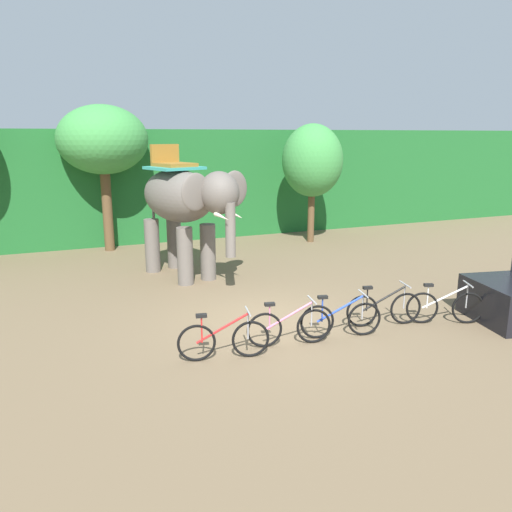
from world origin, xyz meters
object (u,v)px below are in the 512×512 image
at_px(tree_right, 312,161).
at_px(bike_red, 224,339).
at_px(bike_blue, 341,319).
at_px(bike_white, 445,307).
at_px(elephant, 184,202).
at_px(bike_pink, 289,327).
at_px(bike_black, 384,308).
at_px(tree_far_left, 103,141).

bearing_deg(tree_right, bike_red, -126.51).
xyz_separation_m(bike_blue, bike_white, (2.52, -0.20, 0.00)).
xyz_separation_m(bike_red, bike_blue, (2.55, 0.10, 0.00)).
bearing_deg(bike_blue, elephant, 107.77).
height_order(elephant, bike_red, elephant).
bearing_deg(bike_pink, tree_right, 59.43).
xyz_separation_m(elephant, bike_pink, (0.63, -5.54, -1.82)).
bearing_deg(bike_white, tree_right, 80.64).
height_order(tree_right, elephant, tree_right).
height_order(bike_red, bike_blue, same).
bearing_deg(bike_red, bike_pink, 5.07).
bearing_deg(bike_red, bike_blue, 2.36).
height_order(tree_right, bike_black, tree_right).
distance_m(elephant, bike_red, 6.00).
distance_m(bike_black, bike_white, 1.37).
bearing_deg(elephant, bike_blue, -72.23).
distance_m(tree_far_left, tree_right, 7.57).
bearing_deg(tree_far_left, bike_blue, -71.37).
height_order(bike_pink, bike_blue, same).
bearing_deg(bike_red, tree_right, 53.49).
xyz_separation_m(bike_pink, bike_blue, (1.16, -0.02, 0.00)).
bearing_deg(bike_blue, bike_black, 9.82).
height_order(bike_pink, bike_white, same).
relative_size(bike_black, bike_white, 1.05).
distance_m(elephant, bike_blue, 6.11).
bearing_deg(elephant, tree_far_left, 109.67).
height_order(bike_red, bike_white, same).
relative_size(tree_right, bike_white, 2.80).
relative_size(elephant, bike_black, 2.51).
height_order(elephant, bike_black, elephant).
distance_m(bike_red, bike_pink, 1.40).
bearing_deg(bike_black, tree_far_left, 115.00).
distance_m(tree_right, bike_white, 9.44).
xyz_separation_m(tree_far_left, bike_red, (0.86, -10.23, -3.46)).
relative_size(tree_right, bike_red, 2.65).
bearing_deg(bike_black, bike_pink, -175.39).
relative_size(tree_far_left, bike_red, 3.00).
bearing_deg(bike_pink, bike_blue, -0.93).
bearing_deg(bike_pink, tree_far_left, 102.59).
bearing_deg(bike_black, bike_red, -175.22).
relative_size(bike_pink, bike_white, 1.06).
bearing_deg(bike_red, elephant, 82.27).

